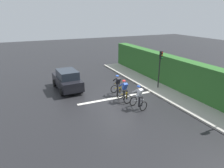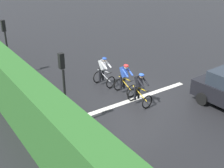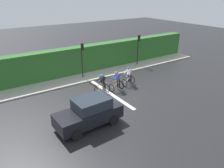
{
  "view_description": "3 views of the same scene",
  "coord_description": "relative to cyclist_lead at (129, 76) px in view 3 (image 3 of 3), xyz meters",
  "views": [
    {
      "loc": [
        6.85,
        13.4,
        6.28
      ],
      "look_at": [
        0.83,
        0.25,
        1.29
      ],
      "focal_mm": 32.84,
      "sensor_mm": 36.0,
      "label": 1
    },
    {
      "loc": [
        -8.67,
        -10.7,
        7.33
      ],
      "look_at": [
        -0.77,
        0.76,
        0.81
      ],
      "focal_mm": 49.18,
      "sensor_mm": 36.0,
      "label": 2
    },
    {
      "loc": [
        13.51,
        -8.55,
        7.62
      ],
      "look_at": [
        0.67,
        -0.01,
        0.96
      ],
      "focal_mm": 34.46,
      "sensor_mm": 36.0,
      "label": 3
    }
  ],
  "objects": [
    {
      "name": "cyclist_mid",
      "position": [
        0.23,
        -2.84,
        0.0
      ],
      "size": [
        0.78,
        1.14,
        1.66
      ],
      "color": "black",
      "rests_on": "ground"
    },
    {
      "name": "stone_wall_low",
      "position": [
        -4.82,
        -0.36,
        -0.46
      ],
      "size": [
        0.44,
        24.24,
        0.67
      ],
      "primitive_type": "cube",
      "color": "gray",
      "rests_on": "ground"
    },
    {
      "name": "car_black",
      "position": [
        3.63,
        -5.82,
        0.08
      ],
      "size": [
        2.03,
        4.17,
        1.76
      ],
      "color": "black",
      "rests_on": "ground"
    },
    {
      "name": "hedge_wall",
      "position": [
        -5.12,
        -0.36,
        0.55
      ],
      "size": [
        1.1,
        24.24,
        2.7
      ],
      "primitive_type": "cube",
      "color": "#2D6628",
      "rests_on": "ground"
    },
    {
      "name": "road_marking_stop_line",
      "position": [
        0.25,
        -2.33,
        -0.79
      ],
      "size": [
        7.0,
        0.3,
        0.01
      ],
      "primitive_type": "cube",
      "color": "silver",
      "rests_on": "ground"
    },
    {
      "name": "sidewalk_kerb",
      "position": [
        -3.92,
        -0.36,
        -0.74
      ],
      "size": [
        2.8,
        24.24,
        0.12
      ],
      "primitive_type": "cube",
      "color": "#ADA89E",
      "rests_on": "ground"
    },
    {
      "name": "traffic_light_far_junction",
      "position": [
        -3.85,
        4.25,
        1.43
      ],
      "size": [
        0.21,
        0.31,
        3.34
      ],
      "color": "black",
      "rests_on": "ground"
    },
    {
      "name": "traffic_light_near_crossing",
      "position": [
        -3.63,
        -2.61,
        1.43
      ],
      "size": [
        0.21,
        0.31,
        3.34
      ],
      "color": "black",
      "rests_on": "ground"
    },
    {
      "name": "cyclist_second",
      "position": [
        0.35,
        -1.49,
        0.0
      ],
      "size": [
        0.75,
        1.12,
        1.66
      ],
      "color": "black",
      "rests_on": "ground"
    },
    {
      "name": "ground_plane",
      "position": [
        0.25,
        -2.36,
        -0.8
      ],
      "size": [
        80.0,
        80.0,
        0.0
      ],
      "primitive_type": "plane",
      "color": "black"
    },
    {
      "name": "cyclist_lead",
      "position": [
        0.0,
        0.0,
        0.0
      ],
      "size": [
        0.88,
        1.2,
        1.66
      ],
      "color": "black",
      "rests_on": "ground"
    }
  ]
}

